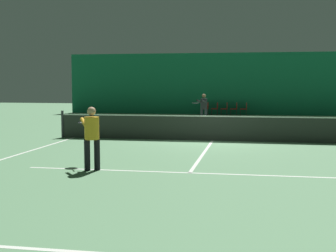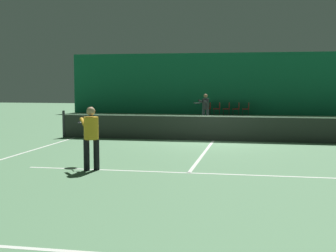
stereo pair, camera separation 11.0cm
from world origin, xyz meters
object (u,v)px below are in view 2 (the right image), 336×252
(player_far, at_px, (205,106))
(courtside_chair_2, at_px, (227,108))
(courtside_chair_3, at_px, (237,108))
(tennis_net, at_px, (213,127))
(player_near, at_px, (91,133))
(courtside_chair_4, at_px, (247,108))
(courtside_chair_1, at_px, (218,108))
(courtside_chair_0, at_px, (208,108))

(player_far, bearing_deg, courtside_chair_2, -164.52)
(courtside_chair_3, bearing_deg, tennis_net, -1.13)
(player_near, distance_m, courtside_chair_2, 20.94)
(tennis_net, xyz_separation_m, player_far, (-1.16, 7.81, 0.41))
(courtside_chair_4, bearing_deg, courtside_chair_1, -90.00)
(courtside_chair_0, height_order, courtside_chair_3, same)
(tennis_net, relative_size, player_near, 7.62)
(courtside_chair_0, bearing_deg, courtside_chair_1, 90.00)
(courtside_chair_0, bearing_deg, courtside_chair_3, 90.00)
(tennis_net, distance_m, courtside_chair_1, 14.40)
(courtside_chair_0, relative_size, courtside_chair_3, 1.00)
(courtside_chair_3, bearing_deg, courtside_chair_2, -90.00)
(tennis_net, distance_m, player_near, 6.92)
(player_far, xyz_separation_m, courtside_chair_4, (2.09, 6.55, -0.43))
(tennis_net, bearing_deg, courtside_chair_4, 86.30)
(player_far, distance_m, courtside_chair_4, 6.89)
(tennis_net, bearing_deg, courtside_chair_1, 94.03)
(player_near, relative_size, player_far, 1.00)
(player_near, distance_m, courtside_chair_0, 20.85)
(player_far, distance_m, courtside_chair_0, 6.59)
(courtside_chair_2, bearing_deg, player_near, -5.71)
(courtside_chair_2, bearing_deg, player_far, -6.95)
(courtside_chair_4, bearing_deg, courtside_chair_0, -90.00)
(courtside_chair_3, height_order, courtside_chair_4, same)
(tennis_net, distance_m, courtside_chair_4, 14.40)
(courtside_chair_2, bearing_deg, courtside_chair_3, 90.00)
(player_near, height_order, courtside_chair_0, player_near)
(courtside_chair_3, bearing_deg, courtside_chair_0, -90.00)
(courtside_chair_1, xyz_separation_m, courtside_chair_2, (0.65, 0.00, 0.00))
(player_far, height_order, courtside_chair_0, player_far)
(player_far, bearing_deg, courtside_chair_0, -153.24)
(tennis_net, xyz_separation_m, courtside_chair_0, (-1.66, 14.37, -0.03))
(courtside_chair_4, bearing_deg, player_far, -17.72)
(player_far, relative_size, courtside_chair_3, 1.87)
(tennis_net, xyz_separation_m, courtside_chair_1, (-1.01, 14.37, -0.03))
(courtside_chair_1, relative_size, courtside_chair_2, 1.00)
(player_far, bearing_deg, courtside_chair_3, -170.01)
(courtside_chair_0, relative_size, courtside_chair_2, 1.00)
(tennis_net, bearing_deg, courtside_chair_0, 96.59)
(tennis_net, height_order, courtside_chair_2, tennis_net)
(tennis_net, bearing_deg, player_near, -110.74)
(courtside_chair_4, bearing_deg, courtside_chair_2, -90.00)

